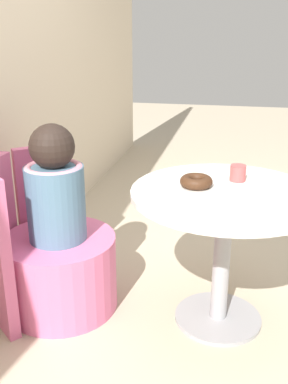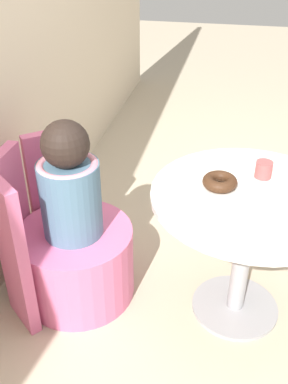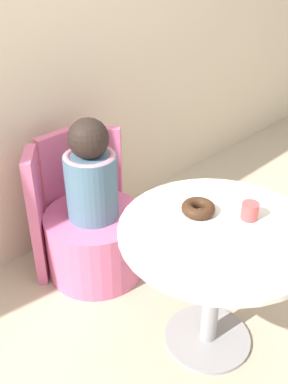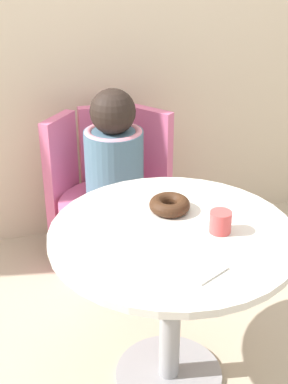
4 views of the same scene
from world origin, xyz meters
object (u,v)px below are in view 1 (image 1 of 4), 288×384
(round_table, at_px, (224,221))
(child_figure, at_px, (55,188))
(cup, at_px, (238,173))
(donut, at_px, (196,181))
(tub_chair, at_px, (61,272))

(round_table, height_order, child_figure, child_figure)
(round_table, distance_m, cup, 0.23)
(round_table, bearing_deg, donut, 77.45)
(child_figure, height_order, donut, child_figure)
(round_table, distance_m, donut, 0.21)
(tub_chair, distance_m, donut, 0.78)
(donut, bearing_deg, cup, -56.06)
(cup, bearing_deg, donut, 123.94)
(round_table, height_order, tub_chair, round_table)
(round_table, xyz_separation_m, cup, (0.14, -0.04, 0.17))
(tub_chair, height_order, child_figure, child_figure)
(round_table, xyz_separation_m, child_figure, (-0.04, 0.74, 0.11))
(donut, bearing_deg, round_table, -102.55)
(cup, bearing_deg, round_table, 163.42)
(round_table, bearing_deg, tub_chair, 92.97)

